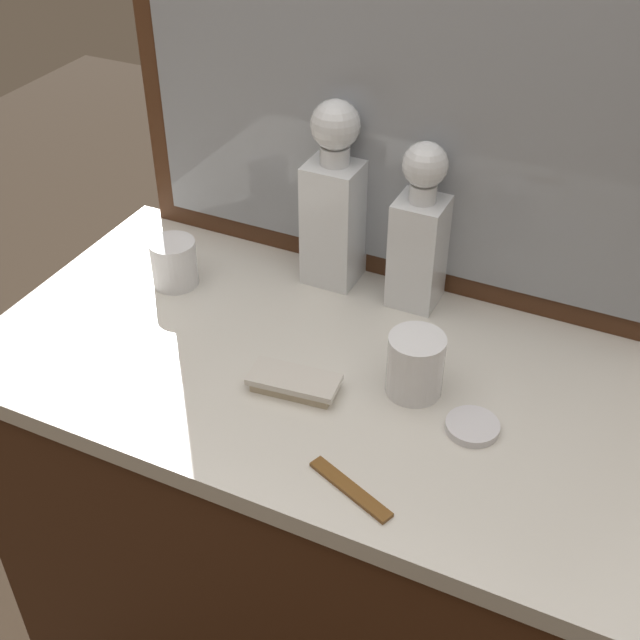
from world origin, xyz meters
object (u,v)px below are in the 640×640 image
crystal_decanter_far_left (334,211)px  porcelain_dish (472,427)px  crystal_tumbler_left (174,265)px  silver_brush_front (294,383)px  tortoiseshell_comb (350,489)px  crystal_tumbler_far_left (415,367)px  crystal_decanter_right (419,241)px

crystal_decanter_far_left → porcelain_dish: (0.34, -0.27, -0.13)m
crystal_tumbler_left → silver_brush_front: 0.35m
crystal_decanter_far_left → crystal_tumbler_left: bearing=-150.2°
porcelain_dish → crystal_decanter_far_left: bearing=141.6°
crystal_decanter_far_left → tortoiseshell_comb: bearing=-62.8°
crystal_tumbler_left → tortoiseshell_comb: size_ratio=0.62×
crystal_tumbler_far_left → crystal_tumbler_left: bearing=169.6°
crystal_tumbler_left → crystal_decanter_right: bearing=18.4°
crystal_decanter_far_left → crystal_decanter_right: bearing=-2.2°
crystal_decanter_far_left → crystal_decanter_right: 0.15m
crystal_decanter_far_left → crystal_decanter_right: size_ratio=1.13×
tortoiseshell_comb → crystal_decanter_right: bearing=99.6°
crystal_tumbler_far_left → crystal_decanter_right: bearing=110.0°
crystal_tumbler_far_left → crystal_tumbler_left: size_ratio=1.17×
porcelain_dish → silver_brush_front: bearing=-173.3°
crystal_tumbler_far_left → tortoiseshell_comb: size_ratio=0.73×
crystal_tumbler_far_left → crystal_tumbler_left: crystal_tumbler_far_left is taller
porcelain_dish → crystal_tumbler_far_left: bearing=157.5°
crystal_decanter_far_left → crystal_tumbler_left: crystal_decanter_far_left is taller
crystal_decanter_right → tortoiseshell_comb: crystal_decanter_right is taller
crystal_decanter_far_left → silver_brush_front: size_ratio=2.33×
crystal_tumbler_left → silver_brush_front: crystal_tumbler_left is taller
crystal_decanter_far_left → crystal_tumbler_far_left: 0.34m
crystal_decanter_far_left → crystal_tumbler_far_left: (0.23, -0.22, -0.09)m
tortoiseshell_comb → silver_brush_front: bearing=136.9°
tortoiseshell_comb → porcelain_dish: bearing=58.2°
crystal_decanter_far_left → crystal_tumbler_far_left: size_ratio=3.36×
crystal_decanter_right → tortoiseshell_comb: 0.46m
crystal_tumbler_left → porcelain_dish: 0.59m
crystal_tumbler_left → crystal_decanter_far_left: bearing=29.8°
crystal_tumbler_far_left → crystal_tumbler_left: 0.48m
porcelain_dish → tortoiseshell_comb: size_ratio=0.57×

